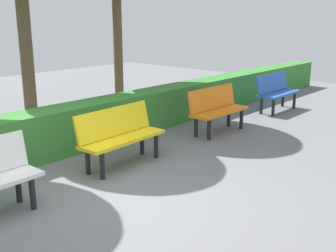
# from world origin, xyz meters

# --- Properties ---
(ground_plane) EXTENTS (21.51, 21.51, 0.00)m
(ground_plane) POSITION_xyz_m (0.00, 0.00, 0.00)
(ground_plane) COLOR slate
(bench_blue) EXTENTS (1.36, 0.47, 0.86)m
(bench_blue) POSITION_xyz_m (-5.84, -0.66, 0.48)
(bench_blue) COLOR blue
(bench_blue) RESTS_ON ground_plane
(bench_orange) EXTENTS (1.37, 0.48, 0.86)m
(bench_orange) POSITION_xyz_m (-3.38, -0.63, 0.48)
(bench_orange) COLOR orange
(bench_orange) RESTS_ON ground_plane
(bench_yellow) EXTENTS (1.46, 0.53, 0.86)m
(bench_yellow) POSITION_xyz_m (-0.93, -0.68, 0.48)
(bench_yellow) COLOR yellow
(bench_yellow) RESTS_ON ground_plane
(hedge_row) EXTENTS (17.51, 0.58, 0.75)m
(hedge_row) POSITION_xyz_m (-1.07, -1.81, 0.38)
(hedge_row) COLOR #387F33
(hedge_row) RESTS_ON ground_plane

